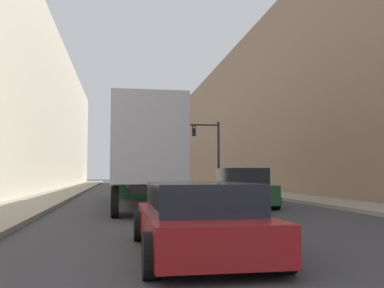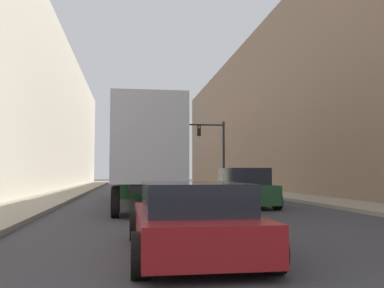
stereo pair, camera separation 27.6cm
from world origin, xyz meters
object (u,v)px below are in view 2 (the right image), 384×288
(suv_car, at_px, (242,189))
(traffic_signal_gantry, at_px, (205,142))
(semi_truck, at_px, (142,155))
(sedan_car, at_px, (191,219))

(suv_car, relative_size, traffic_signal_gantry, 0.75)
(semi_truck, distance_m, traffic_signal_gantry, 16.95)
(suv_car, distance_m, traffic_signal_gantry, 17.98)
(sedan_car, distance_m, traffic_signal_gantry, 28.69)
(suv_car, bearing_deg, semi_truck, 157.05)
(semi_truck, bearing_deg, traffic_signal_gantry, 69.76)
(suv_car, bearing_deg, sedan_car, -110.04)
(semi_truck, relative_size, traffic_signal_gantry, 2.10)
(semi_truck, height_order, traffic_signal_gantry, traffic_signal_gantry)
(semi_truck, relative_size, sedan_car, 2.94)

